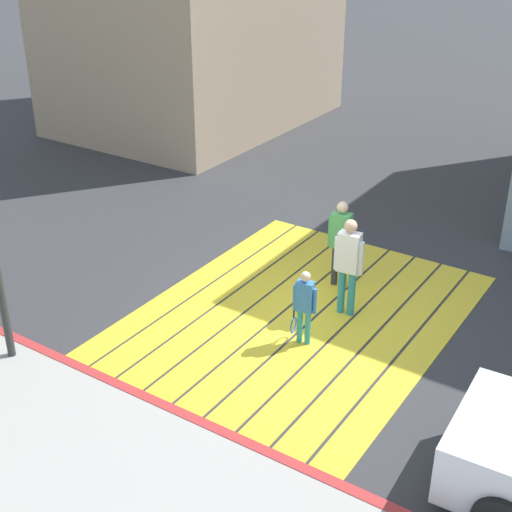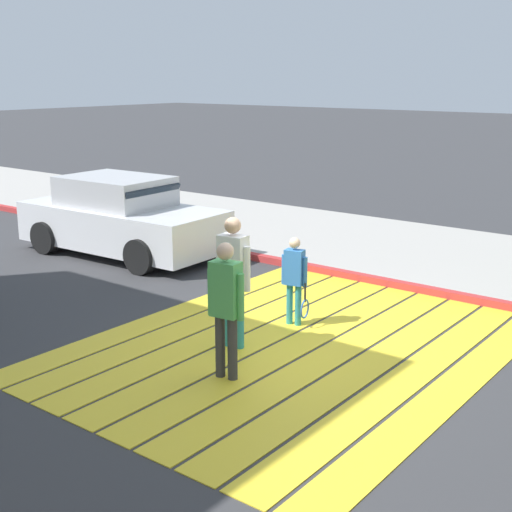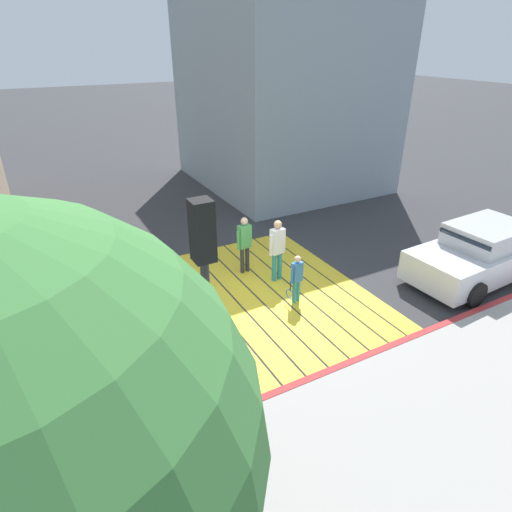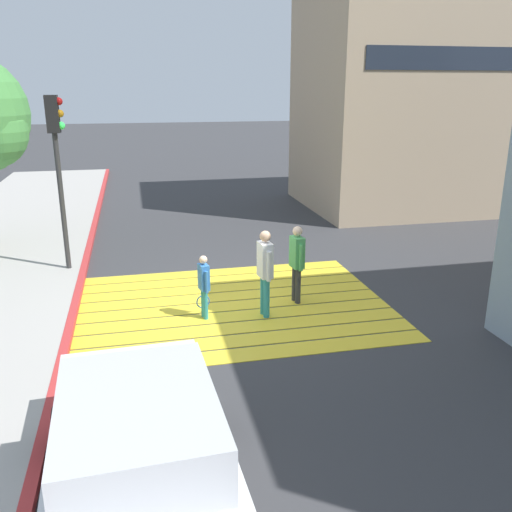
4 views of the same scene
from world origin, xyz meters
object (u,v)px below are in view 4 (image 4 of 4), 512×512
Objects in this scene: pedestrian_child_with_racket at (204,283)px; car_parked_near_curb at (141,463)px; pedestrian_adult_lead at (297,259)px; traffic_light_corner at (57,149)px; pedestrian_adult_trailing at (265,267)px.

car_parked_near_curb is at bearing -104.39° from pedestrian_child_with_racket.
pedestrian_child_with_racket is at bearing 75.61° from car_parked_near_curb.
traffic_light_corner is at bearing 147.80° from pedestrian_adult_lead.
traffic_light_corner is 5.10m from pedestrian_child_with_racket.
pedestrian_adult_trailing is at bearing -41.81° from traffic_light_corner.
traffic_light_corner reaches higher than pedestrian_adult_trailing.
traffic_light_corner reaches higher than car_parked_near_curb.
traffic_light_corner is at bearing 100.33° from car_parked_near_curb.
traffic_light_corner is 5.85m from pedestrian_adult_trailing.
traffic_light_corner is (-1.58, 8.67, 2.30)m from car_parked_near_curb.
traffic_light_corner is 6.17m from pedestrian_adult_lead.
car_parked_near_curb is 6.50m from pedestrian_adult_lead.
car_parked_near_curb reaches higher than pedestrian_child_with_racket.
car_parked_near_curb is 2.61× the size of pedestrian_adult_lead.
car_parked_near_curb is 2.47× the size of pedestrian_adult_trailing.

